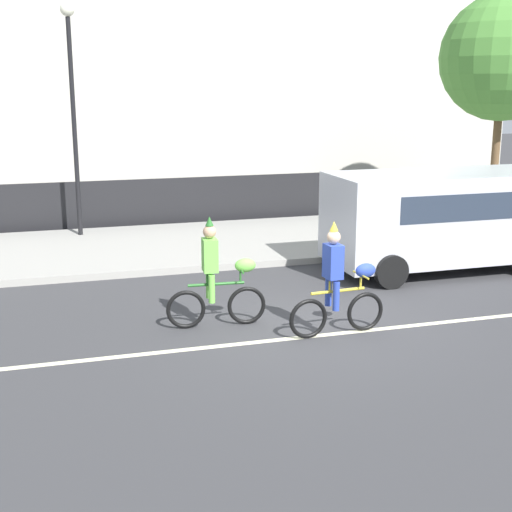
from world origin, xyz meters
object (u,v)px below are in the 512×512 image
object	(u,v)px
parade_cyclist_cobalt	(339,286)
street_lamp_post	(72,86)
parked_van_silver	(445,213)
parade_cyclist_lime	(217,279)

from	to	relation	value
parade_cyclist_cobalt	street_lamp_post	world-z (taller)	street_lamp_post
street_lamp_post	parked_van_silver	bearing A→B (deg)	-36.04
parade_cyclist_cobalt	street_lamp_post	size ratio (longest dim) A/B	0.33
parade_cyclist_lime	parade_cyclist_cobalt	world-z (taller)	same
parade_cyclist_lime	parade_cyclist_cobalt	size ratio (longest dim) A/B	1.00
parade_cyclist_cobalt	street_lamp_post	xyz separation A→B (m)	(-3.66, 8.71, 3.15)
parade_cyclist_cobalt	parked_van_silver	bearing A→B (deg)	39.67
parade_cyclist_lime	street_lamp_post	bearing A→B (deg)	103.44
parade_cyclist_lime	parked_van_silver	world-z (taller)	parked_van_silver
parade_cyclist_lime	parked_van_silver	distance (m)	6.14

